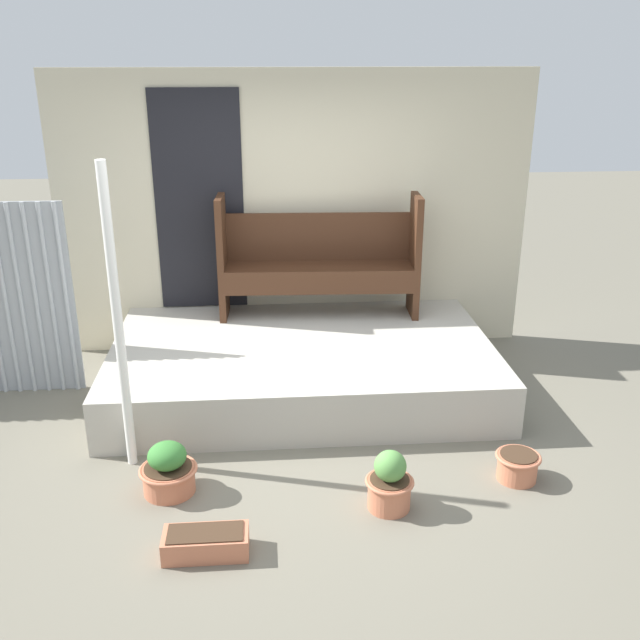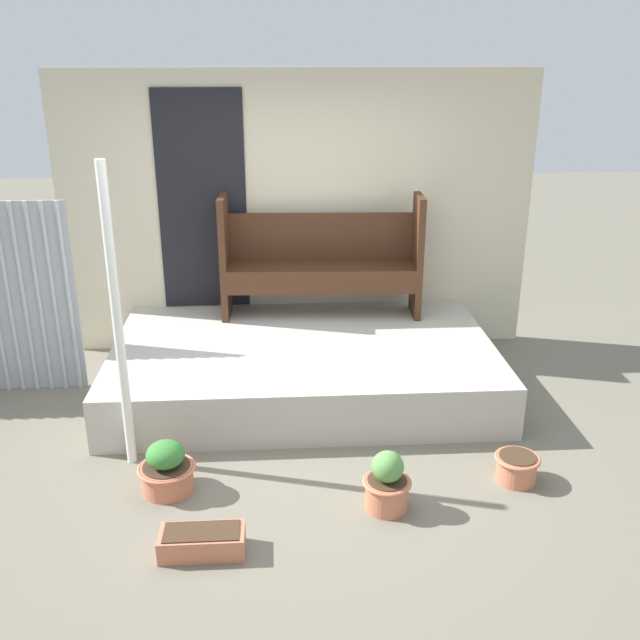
% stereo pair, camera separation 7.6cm
% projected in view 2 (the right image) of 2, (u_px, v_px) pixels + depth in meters
% --- Properties ---
extents(ground_plane, '(24.00, 24.00, 0.00)m').
position_uv_depth(ground_plane, '(289.00, 449.00, 5.23)').
color(ground_plane, '#706B5B').
extents(porch_slab, '(3.18, 1.98, 0.43)m').
position_uv_depth(porch_slab, '(304.00, 366.00, 6.08)').
color(porch_slab, '#B7B2A5').
rests_on(porch_slab, ground_plane).
extents(house_wall, '(4.38, 0.08, 2.60)m').
position_uv_depth(house_wall, '(294.00, 214.00, 6.64)').
color(house_wall, beige).
rests_on(house_wall, ground_plane).
extents(support_post, '(0.07, 0.07, 2.12)m').
position_uv_depth(support_post, '(117.00, 322.00, 4.70)').
color(support_post, white).
rests_on(support_post, ground_plane).
extents(bench, '(1.82, 0.48, 1.11)m').
position_uv_depth(bench, '(321.00, 256.00, 6.48)').
color(bench, '#422616').
rests_on(bench, porch_slab).
extents(flower_pot_left, '(0.38, 0.38, 0.36)m').
position_uv_depth(flower_pot_left, '(167.00, 469.00, 4.69)').
color(flower_pot_left, '#C67251').
rests_on(flower_pot_left, ground_plane).
extents(flower_pot_middle, '(0.31, 0.31, 0.41)m').
position_uv_depth(flower_pot_middle, '(387.00, 484.00, 4.50)').
color(flower_pot_middle, '#C67251').
rests_on(flower_pot_middle, ground_plane).
extents(flower_pot_right, '(0.31, 0.31, 0.19)m').
position_uv_depth(flower_pot_right, '(517.00, 467.00, 4.81)').
color(flower_pot_right, '#C67251').
rests_on(flower_pot_right, ground_plane).
extents(planter_box_rect, '(0.49, 0.22, 0.15)m').
position_uv_depth(planter_box_rect, '(202.00, 542.00, 4.13)').
color(planter_box_rect, '#C67251').
rests_on(planter_box_rect, ground_plane).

